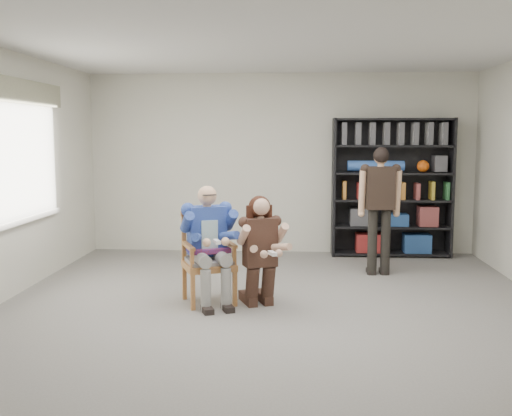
# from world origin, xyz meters

# --- Properties ---
(room_shell) EXTENTS (6.00, 7.00, 2.80)m
(room_shell) POSITION_xyz_m (0.00, 0.00, 1.40)
(room_shell) COLOR beige
(room_shell) RESTS_ON ground
(floor) EXTENTS (6.00, 7.00, 0.01)m
(floor) POSITION_xyz_m (0.00, 0.00, 0.00)
(floor) COLOR slate
(floor) RESTS_ON ground
(window_left) EXTENTS (0.16, 2.00, 1.75)m
(window_left) POSITION_xyz_m (-2.95, 1.00, 1.63)
(window_left) COLOR white
(window_left) RESTS_ON room_shell
(armchair) EXTENTS (0.75, 0.74, 1.01)m
(armchair) POSITION_xyz_m (-0.71, 0.51, 0.50)
(armchair) COLOR #AB5830
(armchair) RESTS_ON floor
(seated_man) EXTENTS (0.82, 0.94, 1.31)m
(seated_man) POSITION_xyz_m (-0.71, 0.51, 0.65)
(seated_man) COLOR navy
(seated_man) RESTS_ON floor
(kneeling_woman) EXTENTS (0.77, 0.94, 1.20)m
(kneeling_woman) POSITION_xyz_m (-0.13, 0.39, 0.60)
(kneeling_woman) COLOR #38221A
(kneeling_woman) RESTS_ON floor
(bookshelf) EXTENTS (1.80, 0.38, 2.10)m
(bookshelf) POSITION_xyz_m (1.70, 3.28, 1.05)
(bookshelf) COLOR black
(bookshelf) RESTS_ON floor
(standing_man) EXTENTS (0.54, 0.32, 1.69)m
(standing_man) POSITION_xyz_m (1.34, 1.99, 0.84)
(standing_man) COLOR black
(standing_man) RESTS_ON floor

